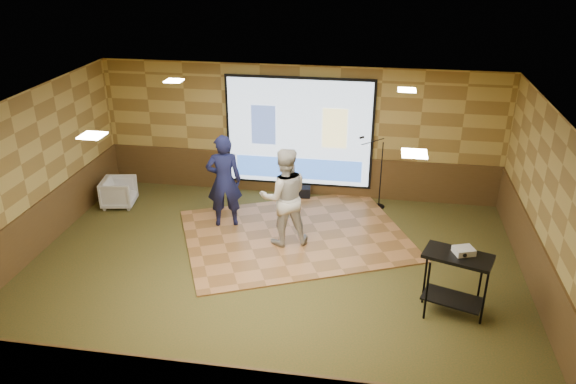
% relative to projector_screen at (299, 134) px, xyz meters
% --- Properties ---
extents(ground, '(9.00, 9.00, 0.00)m').
position_rel_projector_screen_xyz_m(ground, '(0.00, -3.44, -1.47)').
color(ground, '#303D1C').
rests_on(ground, ground).
extents(room_shell, '(9.04, 7.04, 3.02)m').
position_rel_projector_screen_xyz_m(room_shell, '(0.00, -3.44, 0.62)').
color(room_shell, tan).
rests_on(room_shell, ground).
extents(wainscot_back, '(9.00, 0.04, 0.95)m').
position_rel_projector_screen_xyz_m(wainscot_back, '(0.00, 0.04, -1.00)').
color(wainscot_back, '#4C3519').
rests_on(wainscot_back, ground).
extents(wainscot_left, '(0.04, 7.00, 0.95)m').
position_rel_projector_screen_xyz_m(wainscot_left, '(-4.48, -3.44, -1.00)').
color(wainscot_left, '#4C3519').
rests_on(wainscot_left, ground).
extents(wainscot_right, '(0.04, 7.00, 0.95)m').
position_rel_projector_screen_xyz_m(wainscot_right, '(4.48, -3.44, -1.00)').
color(wainscot_right, '#4C3519').
rests_on(wainscot_right, ground).
extents(projector_screen, '(3.32, 0.06, 2.52)m').
position_rel_projector_screen_xyz_m(projector_screen, '(0.00, 0.00, 0.00)').
color(projector_screen, black).
rests_on(projector_screen, room_shell).
extents(downlight_nw, '(0.32, 0.32, 0.02)m').
position_rel_projector_screen_xyz_m(downlight_nw, '(-2.20, -1.64, 1.50)').
color(downlight_nw, '#FFE7BF').
rests_on(downlight_nw, room_shell).
extents(downlight_ne, '(0.32, 0.32, 0.02)m').
position_rel_projector_screen_xyz_m(downlight_ne, '(2.20, -1.64, 1.50)').
color(downlight_ne, '#FFE7BF').
rests_on(downlight_ne, room_shell).
extents(downlight_sw, '(0.32, 0.32, 0.02)m').
position_rel_projector_screen_xyz_m(downlight_sw, '(-2.20, -4.94, 1.50)').
color(downlight_sw, '#FFE7BF').
rests_on(downlight_sw, room_shell).
extents(downlight_se, '(0.32, 0.32, 0.02)m').
position_rel_projector_screen_xyz_m(downlight_se, '(2.20, -4.94, 1.50)').
color(downlight_se, '#FFE7BF').
rests_on(downlight_se, room_shell).
extents(dance_floor, '(5.25, 4.73, 0.03)m').
position_rel_projector_screen_xyz_m(dance_floor, '(0.23, -2.02, -1.46)').
color(dance_floor, '#A56C3C').
rests_on(dance_floor, ground).
extents(player_left, '(0.81, 0.64, 1.95)m').
position_rel_projector_screen_xyz_m(player_left, '(-1.26, -1.79, -0.47)').
color(player_left, '#151841').
rests_on(player_left, dance_floor).
extents(player_right, '(1.13, 1.00, 1.95)m').
position_rel_projector_screen_xyz_m(player_right, '(0.07, -2.35, -0.47)').
color(player_right, beige).
rests_on(player_right, dance_floor).
extents(av_table, '(1.02, 0.54, 1.07)m').
position_rel_projector_screen_xyz_m(av_table, '(3.07, -4.12, -0.70)').
color(av_table, black).
rests_on(av_table, ground).
extents(projector, '(0.36, 0.33, 0.10)m').
position_rel_projector_screen_xyz_m(projector, '(3.14, -4.07, -0.35)').
color(projector, silver).
rests_on(projector, av_table).
extents(mic_stand, '(0.64, 0.26, 1.64)m').
position_rel_projector_screen_xyz_m(mic_stand, '(1.81, -0.39, -0.98)').
color(mic_stand, black).
rests_on(mic_stand, ground).
extents(banquet_chair, '(0.80, 0.79, 0.64)m').
position_rel_projector_screen_xyz_m(banquet_chair, '(-3.85, -1.26, -1.16)').
color(banquet_chair, gray).
rests_on(banquet_chair, ground).
extents(duffel_bag, '(0.43, 0.31, 0.25)m').
position_rel_projector_screen_xyz_m(duffel_bag, '(0.10, -0.19, -1.35)').
color(duffel_bag, black).
rests_on(duffel_bag, ground).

